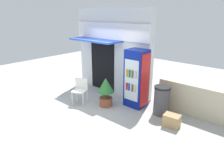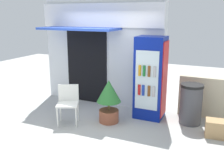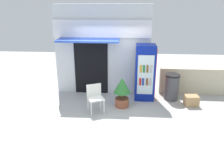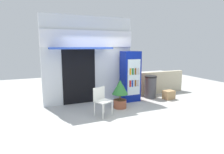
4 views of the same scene
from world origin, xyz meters
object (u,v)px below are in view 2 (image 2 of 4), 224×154
at_px(potted_plant_near_shop, 109,98).
at_px(trash_bin, 191,104).
at_px(cardboard_box, 217,129).
at_px(drink_cooler, 150,78).
at_px(plastic_chair, 68,101).

distance_m(potted_plant_near_shop, trash_bin, 1.84).
bearing_deg(potted_plant_near_shop, cardboard_box, 5.47).
height_order(drink_cooler, cardboard_box, drink_cooler).
height_order(drink_cooler, potted_plant_near_shop, drink_cooler).
distance_m(drink_cooler, plastic_chair, 1.96).
height_order(plastic_chair, trash_bin, trash_bin).
bearing_deg(cardboard_box, drink_cooler, 163.50).
bearing_deg(trash_bin, drink_cooler, -179.39).
bearing_deg(cardboard_box, potted_plant_near_shop, -174.53).
height_order(potted_plant_near_shop, cardboard_box, potted_plant_near_shop).
relative_size(plastic_chair, potted_plant_near_shop, 0.88).
bearing_deg(plastic_chair, cardboard_box, 11.38).
bearing_deg(cardboard_box, plastic_chair, -168.62).
bearing_deg(potted_plant_near_shop, plastic_chair, -153.67).
height_order(potted_plant_near_shop, trash_bin, potted_plant_near_shop).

